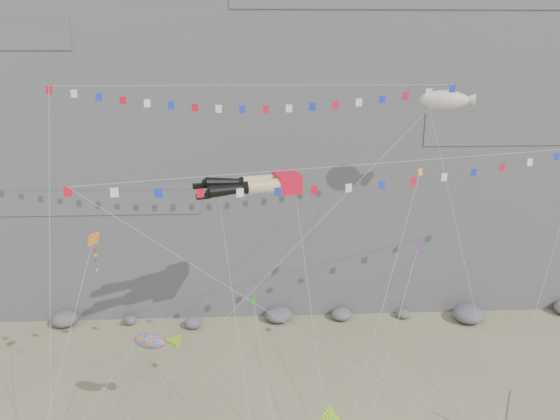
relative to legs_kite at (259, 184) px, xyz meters
name	(u,v)px	position (x,y,z in m)	size (l,w,h in m)	color
cliff	(272,47)	(1.84, 24.81, 9.13)	(80.00, 28.00, 50.00)	slate
talus_boulders	(279,315)	(1.84, 9.81, -15.27)	(60.00, 3.00, 1.20)	slate
anchor_pole_right	(506,418)	(15.73, -7.76, -13.82)	(0.12, 0.12, 4.10)	slate
legs_kite	(259,184)	(0.00, 0.00, 0.00)	(8.61, 17.03, 22.36)	red
flag_banner_upper	(253,86)	(-0.29, 2.46, 6.54)	(28.40, 13.57, 28.71)	red
flag_banner_lower	(367,165)	(6.94, -2.59, 1.89)	(34.85, 11.13, 20.52)	red
harlequin_kite	(93,240)	(-10.21, -4.97, -2.14)	(4.17, 8.27, 15.91)	red
fish_windsock	(149,341)	(-7.02, -6.18, -8.49)	(8.31, 5.33, 10.68)	#F7590C
blimp_windsock	(444,101)	(14.12, 4.40, 5.27)	(4.61, 15.16, 25.31)	beige
small_kite_a	(219,199)	(-2.86, 0.96, -1.30)	(3.55, 15.42, 21.16)	orange
small_kite_b	(418,248)	(10.84, -2.20, -4.11)	(6.76, 10.45, 16.58)	purple
small_kite_c	(254,304)	(-0.47, -5.58, -6.37)	(2.51, 8.54, 12.58)	#189216
small_kite_d	(418,179)	(11.37, 0.46, 0.17)	(9.01, 14.57, 23.08)	yellow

